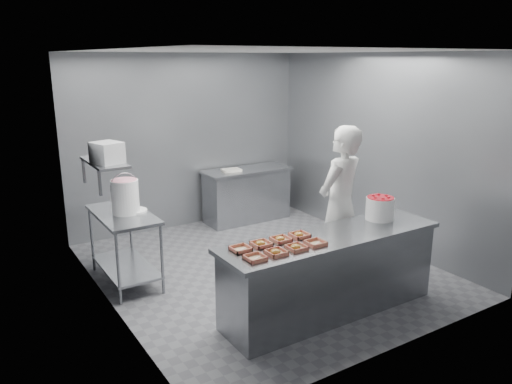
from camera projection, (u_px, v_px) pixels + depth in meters
floor at (263, 269)px, 6.65m from camera, size 4.50×4.50×0.00m
ceiling at (264, 51)px, 5.91m from camera, size 4.50×4.50×0.00m
wall_back at (188, 142)px, 8.12m from camera, size 4.00×0.04×2.80m
wall_left at (104, 188)px, 5.25m from camera, size 0.04×4.50×2.80m
wall_right at (377, 151)px, 7.31m from camera, size 0.04×4.50×2.80m
service_counter at (331, 273)px, 5.43m from camera, size 2.60×0.70×0.90m
prep_table at (124, 237)px, 6.13m from camera, size 0.60×1.20×0.90m
back_counter at (247, 195)px, 8.54m from camera, size 1.50×0.60×0.90m
wall_shelf at (104, 162)px, 5.79m from camera, size 0.35×0.90×0.03m
tray_0 at (255, 258)px, 4.65m from camera, size 0.19×0.18×0.04m
tray_1 at (276, 252)px, 4.77m from camera, size 0.19×0.18×0.06m
tray_2 at (296, 247)px, 4.90m from camera, size 0.19×0.18×0.06m
tray_3 at (316, 243)px, 5.02m from camera, size 0.19×0.18×0.04m
tray_4 at (241, 249)px, 4.87m from camera, size 0.19×0.18×0.04m
tray_5 at (261, 244)px, 4.99m from camera, size 0.19×0.18×0.06m
tray_6 at (281, 239)px, 5.11m from camera, size 0.19×0.18×0.06m
tray_7 at (299, 235)px, 5.24m from camera, size 0.19×0.18×0.06m
worker at (340, 205)px, 6.10m from camera, size 0.82×0.66×1.96m
strawberry_tub at (380, 207)px, 5.78m from camera, size 0.33×0.33×0.27m
glaze_bucket at (125, 196)px, 5.99m from camera, size 0.34×0.33×0.50m
bucket_lid at (134, 211)px, 6.10m from camera, size 0.36×0.36×0.02m
rag at (120, 202)px, 6.46m from camera, size 0.16×0.14×0.02m
appliance at (107, 153)px, 5.64m from camera, size 0.36×0.39×0.24m
paper_stack at (231, 170)px, 8.27m from camera, size 0.33×0.26×0.04m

